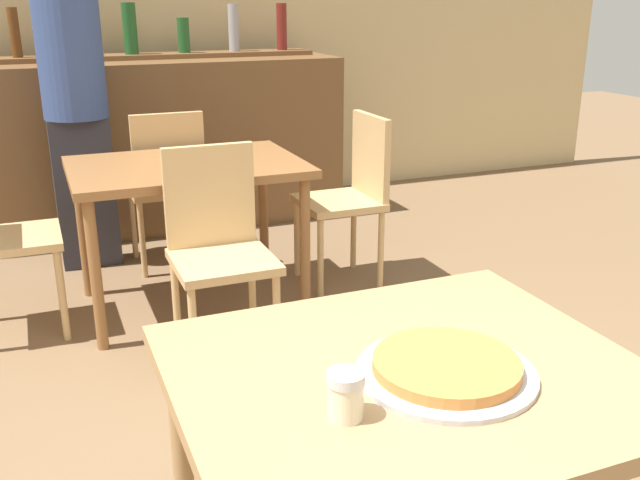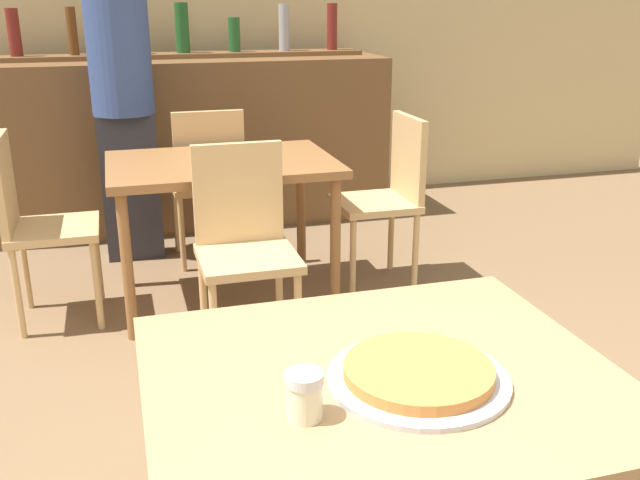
% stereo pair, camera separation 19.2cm
% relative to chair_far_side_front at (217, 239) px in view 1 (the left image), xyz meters
% --- Properties ---
extents(wall_back, '(8.00, 0.05, 2.80)m').
position_rel_chair_far_side_front_xyz_m(wall_back, '(0.00, 2.43, 0.88)').
color(wall_back, '#D1B784').
rests_on(wall_back, ground_plane).
extents(dining_table_near, '(0.95, 0.81, 0.75)m').
position_rel_chair_far_side_front_xyz_m(dining_table_near, '(0.00, -1.60, 0.14)').
color(dining_table_near, '#A87F51').
rests_on(dining_table_near, ground_plane).
extents(dining_table_far, '(1.07, 0.76, 0.72)m').
position_rel_chair_far_side_front_xyz_m(dining_table_far, '(0.00, 0.55, 0.12)').
color(dining_table_far, brown).
rests_on(dining_table_far, ground_plane).
extents(bar_counter, '(2.60, 0.56, 1.08)m').
position_rel_chair_far_side_front_xyz_m(bar_counter, '(0.00, 1.93, 0.02)').
color(bar_counter, brown).
rests_on(bar_counter, ground_plane).
extents(bar_back_shelf, '(2.39, 0.24, 0.35)m').
position_rel_chair_far_side_front_xyz_m(bar_back_shelf, '(0.01, 2.07, 0.64)').
color(bar_back_shelf, brown).
rests_on(bar_back_shelf, bar_counter).
extents(chair_far_side_front, '(0.40, 0.40, 0.89)m').
position_rel_chair_far_side_front_xyz_m(chair_far_side_front, '(0.00, 0.00, 0.00)').
color(chair_far_side_front, tan).
rests_on(chair_far_side_front, ground_plane).
extents(chair_far_side_back, '(0.40, 0.40, 0.89)m').
position_rel_chair_far_side_front_xyz_m(chair_far_side_back, '(-0.00, 1.10, 0.00)').
color(chair_far_side_back, tan).
rests_on(chair_far_side_back, ground_plane).
extents(chair_far_side_right, '(0.40, 0.40, 0.89)m').
position_rel_chair_far_side_front_xyz_m(chair_far_side_right, '(0.87, 0.55, 0.00)').
color(chair_far_side_right, tan).
rests_on(chair_far_side_right, ground_plane).
extents(pizza_tray, '(0.36, 0.36, 0.04)m').
position_rel_chair_far_side_front_xyz_m(pizza_tray, '(0.06, -1.66, 0.24)').
color(pizza_tray, '#B7B7BC').
rests_on(pizza_tray, dining_table_near).
extents(cheese_shaker, '(0.07, 0.07, 0.09)m').
position_rel_chair_far_side_front_xyz_m(cheese_shaker, '(-0.19, -1.72, 0.27)').
color(cheese_shaker, beige).
rests_on(cheese_shaker, dining_table_near).
extents(person_standing, '(0.34, 0.34, 1.76)m').
position_rel_chair_far_side_front_xyz_m(person_standing, '(-0.42, 1.35, 0.44)').
color(person_standing, '#2D2D38').
rests_on(person_standing, ground_plane).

